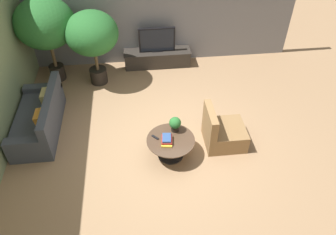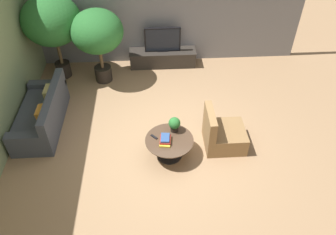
{
  "view_description": "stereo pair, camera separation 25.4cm",
  "coord_description": "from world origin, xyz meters",
  "px_view_note": "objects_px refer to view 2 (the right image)",
  "views": [
    {
      "loc": [
        -0.56,
        -4.79,
        4.87
      ],
      "look_at": [
        -0.0,
        0.09,
        0.55
      ],
      "focal_mm": 35.0,
      "sensor_mm": 36.0,
      "label": 1
    },
    {
      "loc": [
        -0.3,
        -4.81,
        4.87
      ],
      "look_at": [
        -0.0,
        0.09,
        0.55
      ],
      "focal_mm": 35.0,
      "sensor_mm": 36.0,
      "label": 2
    }
  ],
  "objects_px": {
    "coffee_table": "(169,144)",
    "potted_plant_tabletop": "(174,124)",
    "television": "(163,40)",
    "potted_palm_corner": "(97,33)",
    "couch_by_wall": "(43,115)",
    "potted_palm_tall": "(52,22)",
    "armchair_wicker": "(222,134)",
    "media_console": "(163,58)"
  },
  "relations": [
    {
      "from": "media_console",
      "to": "coffee_table",
      "type": "relative_size",
      "value": 1.92
    },
    {
      "from": "media_console",
      "to": "television",
      "type": "height_order",
      "value": "television"
    },
    {
      "from": "potted_palm_tall",
      "to": "potted_palm_corner",
      "type": "distance_m",
      "value": 1.11
    },
    {
      "from": "armchair_wicker",
      "to": "coffee_table",
      "type": "bearing_deg",
      "value": 102.42
    },
    {
      "from": "couch_by_wall",
      "to": "armchair_wicker",
      "type": "relative_size",
      "value": 2.25
    },
    {
      "from": "television",
      "to": "coffee_table",
      "type": "height_order",
      "value": "television"
    },
    {
      "from": "media_console",
      "to": "potted_palm_tall",
      "type": "xyz_separation_m",
      "value": [
        -2.61,
        -0.37,
        1.28
      ]
    },
    {
      "from": "couch_by_wall",
      "to": "coffee_table",
      "type": "bearing_deg",
      "value": 68.39
    },
    {
      "from": "couch_by_wall",
      "to": "armchair_wicker",
      "type": "distance_m",
      "value": 3.83
    },
    {
      "from": "media_console",
      "to": "potted_palm_tall",
      "type": "bearing_deg",
      "value": -171.94
    },
    {
      "from": "armchair_wicker",
      "to": "potted_palm_corner",
      "type": "relative_size",
      "value": 0.46
    },
    {
      "from": "armchair_wicker",
      "to": "potted_palm_corner",
      "type": "distance_m",
      "value": 3.74
    },
    {
      "from": "television",
      "to": "potted_palm_corner",
      "type": "relative_size",
      "value": 0.51
    },
    {
      "from": "media_console",
      "to": "armchair_wicker",
      "type": "distance_m",
      "value": 3.28
    },
    {
      "from": "couch_by_wall",
      "to": "television",
      "type": "bearing_deg",
      "value": 130.46
    },
    {
      "from": "armchair_wicker",
      "to": "potted_palm_corner",
      "type": "height_order",
      "value": "potted_palm_corner"
    },
    {
      "from": "television",
      "to": "couch_by_wall",
      "type": "height_order",
      "value": "television"
    },
    {
      "from": "television",
      "to": "couch_by_wall",
      "type": "relative_size",
      "value": 0.49
    },
    {
      "from": "armchair_wicker",
      "to": "potted_plant_tabletop",
      "type": "relative_size",
      "value": 2.72
    },
    {
      "from": "armchair_wicker",
      "to": "couch_by_wall",
      "type": "bearing_deg",
      "value": 77.71
    },
    {
      "from": "media_console",
      "to": "potted_palm_tall",
      "type": "relative_size",
      "value": 0.84
    },
    {
      "from": "potted_palm_corner",
      "to": "potted_palm_tall",
      "type": "bearing_deg",
      "value": 165.9
    },
    {
      "from": "coffee_table",
      "to": "armchair_wicker",
      "type": "bearing_deg",
      "value": 12.42
    },
    {
      "from": "couch_by_wall",
      "to": "potted_palm_tall",
      "type": "relative_size",
      "value": 0.91
    },
    {
      "from": "armchair_wicker",
      "to": "media_console",
      "type": "bearing_deg",
      "value": 18.6
    },
    {
      "from": "media_console",
      "to": "potted_palm_corner",
      "type": "xyz_separation_m",
      "value": [
        -1.55,
        -0.63,
        1.08
      ]
    },
    {
      "from": "potted_palm_tall",
      "to": "armchair_wicker",
      "type": "bearing_deg",
      "value": -36.88
    },
    {
      "from": "coffee_table",
      "to": "potted_plant_tabletop",
      "type": "xyz_separation_m",
      "value": [
        0.11,
        0.25,
        0.31
      ]
    },
    {
      "from": "television",
      "to": "media_console",
      "type": "bearing_deg",
      "value": 90.0
    },
    {
      "from": "coffee_table",
      "to": "couch_by_wall",
      "type": "height_order",
      "value": "couch_by_wall"
    },
    {
      "from": "couch_by_wall",
      "to": "armchair_wicker",
      "type": "height_order",
      "value": "armchair_wicker"
    },
    {
      "from": "coffee_table",
      "to": "armchair_wicker",
      "type": "distance_m",
      "value": 1.11
    },
    {
      "from": "coffee_table",
      "to": "potted_plant_tabletop",
      "type": "height_order",
      "value": "potted_plant_tabletop"
    },
    {
      "from": "media_console",
      "to": "couch_by_wall",
      "type": "relative_size",
      "value": 0.92
    },
    {
      "from": "potted_palm_tall",
      "to": "potted_plant_tabletop",
      "type": "xyz_separation_m",
      "value": [
        2.69,
        -2.73,
        -0.9
      ]
    },
    {
      "from": "television",
      "to": "armchair_wicker",
      "type": "xyz_separation_m",
      "value": [
        1.05,
        -3.11,
        -0.49
      ]
    },
    {
      "from": "coffee_table",
      "to": "potted_palm_corner",
      "type": "relative_size",
      "value": 0.5
    },
    {
      "from": "media_console",
      "to": "television",
      "type": "bearing_deg",
      "value": -90.0
    },
    {
      "from": "media_console",
      "to": "potted_plant_tabletop",
      "type": "height_order",
      "value": "potted_plant_tabletop"
    },
    {
      "from": "couch_by_wall",
      "to": "potted_palm_corner",
      "type": "relative_size",
      "value": 1.03
    },
    {
      "from": "potted_palm_tall",
      "to": "potted_palm_corner",
      "type": "relative_size",
      "value": 1.14
    },
    {
      "from": "coffee_table",
      "to": "potted_plant_tabletop",
      "type": "bearing_deg",
      "value": 65.39
    }
  ]
}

